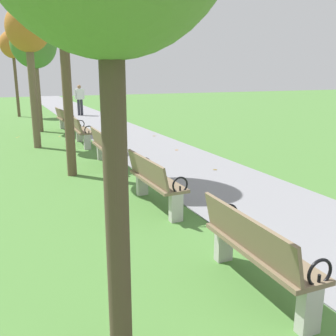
{
  "coord_description": "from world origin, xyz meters",
  "views": [
    {
      "loc": [
        -2.81,
        0.27,
        2.27
      ],
      "look_at": [
        -0.05,
        6.57,
        0.55
      ],
      "focal_mm": 40.81,
      "sensor_mm": 36.0,
      "label": 1
    }
  ],
  "objects_px": {
    "park_bench_2": "(256,250)",
    "park_bench_5": "(81,130)",
    "park_bench_6": "(64,119)",
    "park_bench_4": "(105,147)",
    "tree_4": "(34,44)",
    "pedestrian_walking": "(80,98)",
    "tree_5": "(13,46)",
    "park_bench_3": "(154,180)",
    "tree_3": "(28,32)"
  },
  "relations": [
    {
      "from": "park_bench_2",
      "to": "park_bench_5",
      "type": "relative_size",
      "value": 1.0
    },
    {
      "from": "park_bench_3",
      "to": "park_bench_2",
      "type": "bearing_deg",
      "value": -90.0
    },
    {
      "from": "tree_4",
      "to": "park_bench_3",
      "type": "bearing_deg",
      "value": -84.82
    },
    {
      "from": "tree_4",
      "to": "pedestrian_walking",
      "type": "bearing_deg",
      "value": 63.23
    },
    {
      "from": "park_bench_2",
      "to": "tree_5",
      "type": "distance_m",
      "value": 19.09
    },
    {
      "from": "park_bench_5",
      "to": "pedestrian_walking",
      "type": "bearing_deg",
      "value": 79.13
    },
    {
      "from": "park_bench_4",
      "to": "tree_3",
      "type": "height_order",
      "value": "tree_3"
    },
    {
      "from": "park_bench_3",
      "to": "pedestrian_walking",
      "type": "relative_size",
      "value": 0.99
    },
    {
      "from": "park_bench_6",
      "to": "tree_4",
      "type": "bearing_deg",
      "value": 161.49
    },
    {
      "from": "park_bench_3",
      "to": "tree_3",
      "type": "height_order",
      "value": "tree_3"
    },
    {
      "from": "tree_5",
      "to": "park_bench_3",
      "type": "bearing_deg",
      "value": -84.98
    },
    {
      "from": "park_bench_2",
      "to": "park_bench_6",
      "type": "xyz_separation_m",
      "value": [
        0.0,
        12.55,
        0.0
      ]
    },
    {
      "from": "tree_4",
      "to": "tree_3",
      "type": "bearing_deg",
      "value": -97.06
    },
    {
      "from": "park_bench_3",
      "to": "park_bench_6",
      "type": "xyz_separation_m",
      "value": [
        0.0,
        9.67,
        0.0
      ]
    },
    {
      "from": "park_bench_3",
      "to": "park_bench_5",
      "type": "height_order",
      "value": "same"
    },
    {
      "from": "pedestrian_walking",
      "to": "park_bench_5",
      "type": "bearing_deg",
      "value": -100.87
    },
    {
      "from": "park_bench_4",
      "to": "park_bench_5",
      "type": "height_order",
      "value": "same"
    },
    {
      "from": "tree_5",
      "to": "park_bench_2",
      "type": "bearing_deg",
      "value": -85.75
    },
    {
      "from": "tree_5",
      "to": "pedestrian_walking",
      "type": "xyz_separation_m",
      "value": [
        3.08,
        -0.8,
        -2.67
      ]
    },
    {
      "from": "park_bench_4",
      "to": "park_bench_5",
      "type": "relative_size",
      "value": 1.0
    },
    {
      "from": "park_bench_5",
      "to": "park_bench_6",
      "type": "relative_size",
      "value": 1.0
    },
    {
      "from": "park_bench_3",
      "to": "tree_3",
      "type": "xyz_separation_m",
      "value": [
        -1.33,
        6.52,
        2.93
      ]
    },
    {
      "from": "park_bench_2",
      "to": "park_bench_4",
      "type": "relative_size",
      "value": 1.0
    },
    {
      "from": "tree_4",
      "to": "pedestrian_walking",
      "type": "height_order",
      "value": "tree_4"
    },
    {
      "from": "tree_3",
      "to": "tree_4",
      "type": "bearing_deg",
      "value": 82.94
    },
    {
      "from": "park_bench_6",
      "to": "tree_4",
      "type": "xyz_separation_m",
      "value": [
        -0.9,
        0.3,
        2.82
      ]
    },
    {
      "from": "park_bench_2",
      "to": "tree_5",
      "type": "relative_size",
      "value": 0.37
    },
    {
      "from": "tree_4",
      "to": "tree_5",
      "type": "distance_m",
      "value": 5.96
    },
    {
      "from": "park_bench_2",
      "to": "tree_5",
      "type": "bearing_deg",
      "value": 94.25
    },
    {
      "from": "park_bench_4",
      "to": "park_bench_6",
      "type": "distance_m",
      "value": 6.36
    },
    {
      "from": "tree_5",
      "to": "park_bench_4",
      "type": "bearing_deg",
      "value": -83.67
    },
    {
      "from": "tree_3",
      "to": "tree_5",
      "type": "bearing_deg",
      "value": 90.39
    },
    {
      "from": "pedestrian_walking",
      "to": "park_bench_2",
      "type": "bearing_deg",
      "value": -95.35
    },
    {
      "from": "park_bench_2",
      "to": "park_bench_4",
      "type": "bearing_deg",
      "value": 90.0
    },
    {
      "from": "park_bench_4",
      "to": "park_bench_5",
      "type": "xyz_separation_m",
      "value": [
        0.0,
        3.02,
        0.0
      ]
    },
    {
      "from": "tree_3",
      "to": "tree_4",
      "type": "distance_m",
      "value": 3.49
    },
    {
      "from": "park_bench_3",
      "to": "park_bench_5",
      "type": "xyz_separation_m",
      "value": [
        0.0,
        6.33,
        0.0
      ]
    },
    {
      "from": "tree_5",
      "to": "tree_4",
      "type": "bearing_deg",
      "value": -85.26
    },
    {
      "from": "park_bench_5",
      "to": "tree_5",
      "type": "bearing_deg",
      "value": 98.3
    },
    {
      "from": "park_bench_6",
      "to": "pedestrian_walking",
      "type": "bearing_deg",
      "value": 72.78
    },
    {
      "from": "tree_3",
      "to": "pedestrian_walking",
      "type": "bearing_deg",
      "value": 70.64
    },
    {
      "from": "park_bench_6",
      "to": "tree_5",
      "type": "height_order",
      "value": "tree_5"
    },
    {
      "from": "tree_5",
      "to": "park_bench_6",
      "type": "bearing_deg",
      "value": -77.37
    },
    {
      "from": "park_bench_4",
      "to": "park_bench_6",
      "type": "height_order",
      "value": "same"
    },
    {
      "from": "tree_3",
      "to": "pedestrian_walking",
      "type": "relative_size",
      "value": 2.61
    },
    {
      "from": "park_bench_6",
      "to": "park_bench_2",
      "type": "bearing_deg",
      "value": -90.0
    },
    {
      "from": "park_bench_2",
      "to": "park_bench_6",
      "type": "relative_size",
      "value": 0.99
    },
    {
      "from": "park_bench_4",
      "to": "tree_3",
      "type": "relative_size",
      "value": 0.38
    },
    {
      "from": "park_bench_3",
      "to": "tree_3",
      "type": "relative_size",
      "value": 0.38
    },
    {
      "from": "park_bench_4",
      "to": "park_bench_3",
      "type": "bearing_deg",
      "value": -90.0
    }
  ]
}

